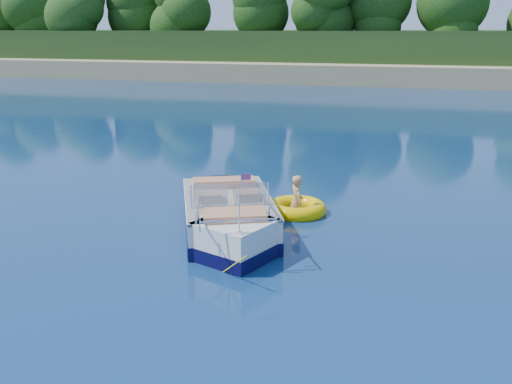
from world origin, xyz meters
The scene contains 6 objects.
ground centered at (0.00, 0.00, 0.00)m, with size 160.00×160.00×0.00m, color #091F44.
shoreline centered at (0.00, 63.77, 0.98)m, with size 170.00×59.00×6.00m.
treeline centered at (0.04, 41.01, 5.55)m, with size 150.00×7.12×8.19m.
motorboat centered at (-2.74, 1.28, 0.33)m, with size 3.09×4.71×1.69m.
tow_tube centered at (-1.72, 3.14, 0.10)m, with size 1.79×1.79×0.38m.
boy centered at (-1.71, 3.08, 0.00)m, with size 0.48×0.32×1.33m, color tan.
Camera 1 is at (0.95, -9.36, 4.17)m, focal length 40.00 mm.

